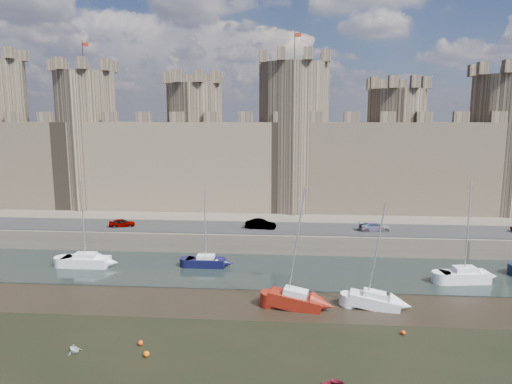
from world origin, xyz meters
TOP-DOWN VIEW (x-y plane):
  - water_channel at (0.00, 24.00)m, footprint 160.00×12.00m
  - quay at (0.00, 60.00)m, footprint 160.00×60.00m
  - road at (0.00, 34.00)m, footprint 160.00×7.00m
  - castle at (-0.64, 48.00)m, footprint 108.50×11.00m
  - car_0 at (-21.12, 33.20)m, footprint 3.64×2.19m
  - car_1 at (-2.27, 33.54)m, footprint 4.18×1.90m
  - car_2 at (12.71, 33.63)m, footprint 4.28×2.21m
  - sailboat_0 at (-22.00, 23.75)m, footprint 5.38×2.10m
  - sailboat_1 at (-8.03, 24.75)m, footprint 4.46×1.76m
  - sailboat_2 at (19.97, 21.81)m, footprint 5.17×2.59m
  - sailboat_4 at (2.27, 13.99)m, footprint 5.10×2.72m
  - sailboat_5 at (9.44, 14.65)m, footprint 4.78×2.51m
  - dinghy_3 at (-14.11, 4.68)m, footprint 1.53×1.49m
  - buoy_0 at (-8.60, 4.50)m, footprint 0.45×0.45m
  - buoy_1 at (-9.60, 6.13)m, footprint 0.40×0.40m
  - buoy_3 at (10.81, 9.41)m, footprint 0.39×0.39m

SIDE VIEW (x-z plane):
  - water_channel at x=0.00m, z-range 0.00..0.08m
  - buoy_3 at x=10.81m, z-range 0.00..0.39m
  - buoy_1 at x=-9.60m, z-range 0.00..0.40m
  - buoy_0 at x=-8.60m, z-range 0.00..0.45m
  - dinghy_3 at x=-14.11m, z-range 0.00..0.61m
  - sailboat_5 at x=9.44m, z-range -4.19..5.61m
  - sailboat_1 at x=-8.03m, z-range -3.72..5.19m
  - sailboat_0 at x=-22.00m, z-range -4.24..5.82m
  - sailboat_4 at x=2.27m, z-range -4.84..6.46m
  - sailboat_2 at x=19.97m, z-range -4.50..6.19m
  - quay at x=0.00m, z-range 0.00..2.50m
  - road at x=0.00m, z-range 2.50..2.60m
  - car_0 at x=-21.12m, z-range 2.50..3.66m
  - car_2 at x=12.71m, z-range 2.50..3.69m
  - car_1 at x=-2.27m, z-range 2.50..3.83m
  - castle at x=-0.64m, z-range -2.83..26.17m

